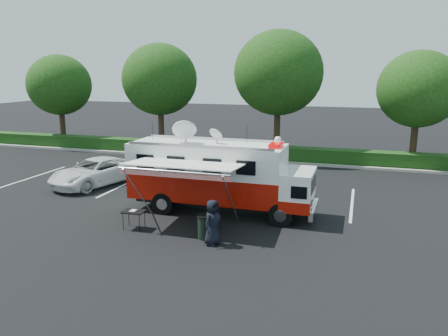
{
  "coord_description": "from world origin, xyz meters",
  "views": [
    {
      "loc": [
        5.65,
        -17.45,
        6.12
      ],
      "look_at": [
        0.0,
        0.5,
        1.9
      ],
      "focal_mm": 35.0,
      "sensor_mm": 36.0,
      "label": 1
    }
  ],
  "objects_px": {
    "command_truck": "(219,176)",
    "white_suv": "(96,185)",
    "trash_bin": "(205,226)",
    "folding_table": "(134,212)"
  },
  "relations": [
    {
      "from": "white_suv",
      "to": "folding_table",
      "type": "distance_m",
      "value": 7.68
    },
    {
      "from": "white_suv",
      "to": "trash_bin",
      "type": "relative_size",
      "value": 5.72
    },
    {
      "from": "folding_table",
      "to": "trash_bin",
      "type": "bearing_deg",
      "value": -1.67
    },
    {
      "from": "folding_table",
      "to": "trash_bin",
      "type": "xyz_separation_m",
      "value": [
        3.0,
        -0.09,
        -0.23
      ]
    },
    {
      "from": "folding_table",
      "to": "command_truck",
      "type": "bearing_deg",
      "value": 48.97
    },
    {
      "from": "trash_bin",
      "to": "white_suv",
      "type": "bearing_deg",
      "value": 146.44
    },
    {
      "from": "command_truck",
      "to": "folding_table",
      "type": "distance_m",
      "value": 4.03
    },
    {
      "from": "command_truck",
      "to": "white_suv",
      "type": "relative_size",
      "value": 1.57
    },
    {
      "from": "command_truck",
      "to": "white_suv",
      "type": "bearing_deg",
      "value": 162.43
    },
    {
      "from": "white_suv",
      "to": "trash_bin",
      "type": "distance_m",
      "value": 10.04
    }
  ]
}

